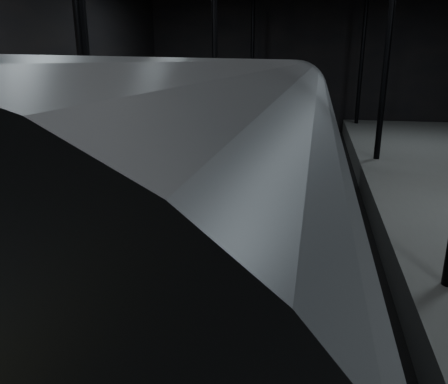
# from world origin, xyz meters

# --- Properties ---
(ground) EXTENTS (44.00, 44.00, 0.00)m
(ground) POSITION_xyz_m (0.00, 0.00, 0.00)
(ground) COLOR black
(ground) RESTS_ON ground
(platform_left) EXTENTS (9.00, 43.80, 1.00)m
(platform_left) POSITION_xyz_m (-7.50, 0.00, 0.50)
(platform_left) COLOR #565653
(platform_left) RESTS_ON ground
(tactile_strip) EXTENTS (0.50, 43.80, 0.01)m
(tactile_strip) POSITION_xyz_m (-3.25, 0.00, 1.00)
(tactile_strip) COLOR olive
(tactile_strip) RESTS_ON platform_left
(track) EXTENTS (2.40, 43.00, 0.24)m
(track) POSITION_xyz_m (0.00, 0.00, 0.07)
(track) COLOR #3F3328
(track) RESTS_ON ground
(train) EXTENTS (2.94, 19.60, 5.24)m
(train) POSITION_xyz_m (-0.00, -2.31, 2.92)
(train) COLOR #A1A4A9
(train) RESTS_ON ground
(woman) EXTENTS (0.76, 0.63, 1.78)m
(woman) POSITION_xyz_m (-6.25, -2.22, 1.89)
(woman) COLOR #9A775E
(woman) RESTS_ON platform_left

